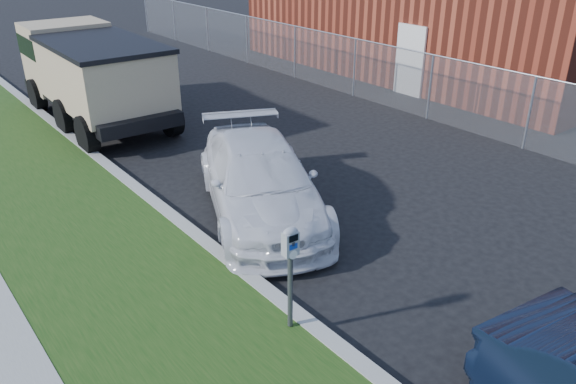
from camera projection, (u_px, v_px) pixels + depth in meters
ground at (386, 241)px, 9.83m from camera, size 120.00×120.00×0.00m
streetside at (19, 304)px, 8.11m from camera, size 6.12×50.00×0.15m
chainlink_fence at (355, 56)px, 17.58m from camera, size 0.06×30.06×30.00m
brick_building at (451, 8)px, 21.26m from camera, size 9.20×14.20×4.17m
parking_meter at (290, 257)px, 7.09m from camera, size 0.21×0.15×1.50m
white_wagon at (259, 178)px, 10.57m from camera, size 3.75×5.14×1.38m
dump_truck at (91, 71)px, 15.36m from camera, size 2.61×6.26×2.43m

